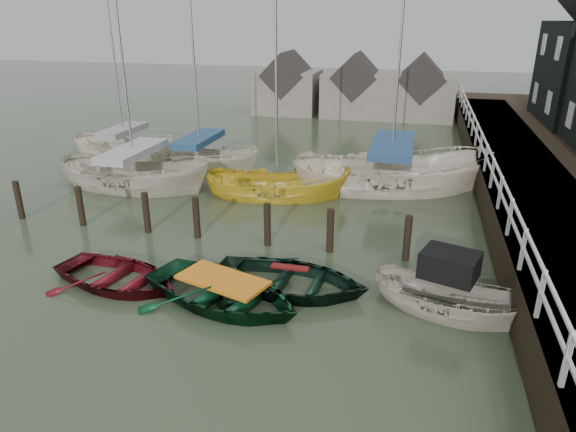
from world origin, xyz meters
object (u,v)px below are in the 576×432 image
(rowboat_green, at_px, (224,303))
(sailboat_e, at_px, (126,155))
(rowboat_red, at_px, (119,285))
(motorboat, at_px, (445,307))
(sailboat_d, at_px, (390,187))
(rowboat_dkgreen, at_px, (290,290))
(sailboat_c, at_px, (277,196))
(sailboat_a, at_px, (137,186))
(sailboat_b, at_px, (201,168))

(rowboat_green, distance_m, sailboat_e, 15.90)
(rowboat_red, relative_size, motorboat, 0.94)
(rowboat_green, height_order, sailboat_e, sailboat_e)
(sailboat_d, relative_size, sailboat_e, 1.35)
(rowboat_dkgreen, relative_size, sailboat_d, 0.30)
(rowboat_red, xyz_separation_m, sailboat_e, (-6.97, 12.11, 0.06))
(rowboat_dkgreen, xyz_separation_m, sailboat_c, (-2.34, 7.23, 0.02))
(rowboat_red, relative_size, sailboat_a, 0.34)
(sailboat_a, xyz_separation_m, sailboat_c, (6.07, 0.41, -0.04))
(sailboat_e, bearing_deg, motorboat, -121.55)
(rowboat_green, height_order, sailboat_d, sailboat_d)
(rowboat_red, xyz_separation_m, sailboat_b, (-2.27, 10.89, 0.06))
(rowboat_green, relative_size, motorboat, 1.09)
(rowboat_dkgreen, distance_m, motorboat, 3.97)
(sailboat_c, bearing_deg, sailboat_d, -72.76)
(rowboat_dkgreen, height_order, sailboat_b, sailboat_b)
(sailboat_a, xyz_separation_m, sailboat_e, (-3.14, 4.43, 0.00))
(sailboat_c, xyz_separation_m, sailboat_e, (-9.21, 4.01, 0.05))
(motorboat, distance_m, sailboat_c, 9.67)
(rowboat_red, distance_m, sailboat_e, 13.98)
(rowboat_red, height_order, sailboat_a, sailboat_a)
(sailboat_d, bearing_deg, rowboat_dkgreen, 155.95)
(sailboat_a, relative_size, sailboat_d, 0.81)
(rowboat_green, xyz_separation_m, sailboat_e, (-10.08, 12.29, 0.06))
(rowboat_green, relative_size, sailboat_a, 0.39)
(rowboat_red, height_order, rowboat_green, rowboat_green)
(sailboat_b, relative_size, sailboat_c, 0.98)
(sailboat_c, relative_size, sailboat_e, 1.05)
(motorboat, bearing_deg, rowboat_red, 113.85)
(rowboat_red, height_order, sailboat_b, sailboat_b)
(rowboat_green, bearing_deg, sailboat_b, 43.91)
(sailboat_a, relative_size, sailboat_b, 1.05)
(sailboat_a, bearing_deg, sailboat_c, -84.77)
(rowboat_red, relative_size, sailboat_e, 0.37)
(rowboat_dkgreen, xyz_separation_m, motorboat, (3.97, -0.09, 0.12))
(motorboat, xyz_separation_m, sailboat_d, (-1.96, 9.39, -0.06))
(sailboat_b, bearing_deg, motorboat, -122.20)
(sailboat_c, xyz_separation_m, sailboat_d, (4.34, 2.07, 0.04))
(sailboat_b, xyz_separation_m, sailboat_e, (-4.70, 1.23, 0.00))
(rowboat_dkgreen, bearing_deg, sailboat_b, 38.27)
(motorboat, xyz_separation_m, sailboat_c, (-6.31, 7.33, -0.10))
(sailboat_c, bearing_deg, sailboat_e, 58.24)
(rowboat_dkgreen, xyz_separation_m, sailboat_e, (-11.55, 11.25, 0.06))
(sailboat_b, relative_size, sailboat_e, 1.03)
(rowboat_red, distance_m, rowboat_dkgreen, 4.66)
(sailboat_c, bearing_deg, motorboat, -147.49)
(rowboat_red, relative_size, rowboat_dkgreen, 0.90)
(sailboat_e, bearing_deg, rowboat_red, -145.48)
(sailboat_e, bearing_deg, rowboat_dkgreen, -129.63)
(sailboat_b, bearing_deg, sailboat_d, -83.79)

